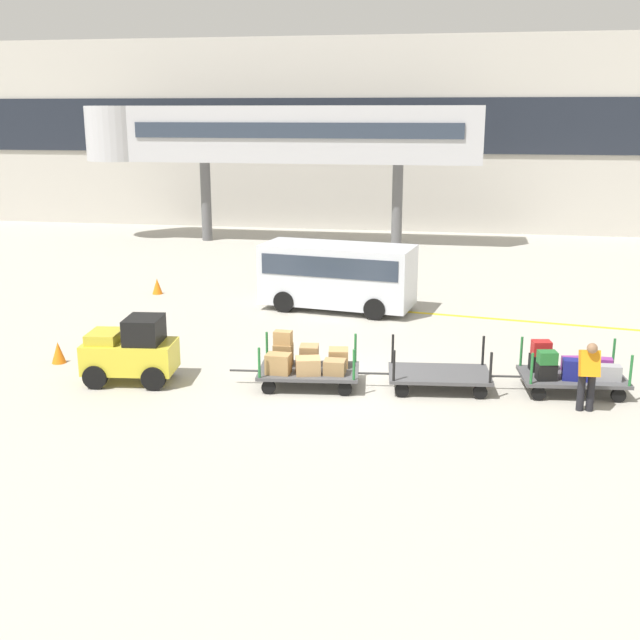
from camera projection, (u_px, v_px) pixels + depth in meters
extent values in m
plane|color=#B2ADA0|center=(331.00, 383.00, 18.53)|extent=(120.00, 120.00, 0.00)
cube|color=yellow|center=(490.00, 318.00, 24.34)|extent=(14.32, 2.32, 0.01)
cube|color=#BCB7AD|center=(411.00, 135.00, 41.99)|extent=(60.86, 2.40, 9.97)
cube|color=#1E232D|center=(410.00, 126.00, 40.68)|extent=(57.82, 0.12, 2.80)
cube|color=#B7B7BC|center=(299.00, 134.00, 37.07)|extent=(17.04, 2.20, 2.60)
cylinder|color=#B7B7BC|center=(117.00, 133.00, 38.63)|extent=(3.00, 3.00, 2.60)
cube|color=#2D3847|center=(294.00, 130.00, 35.94)|extent=(15.34, 0.08, 0.70)
cylinder|color=#59595B|center=(206.00, 201.00, 38.70)|extent=(0.50, 0.50, 3.85)
cylinder|color=#59595B|center=(397.00, 205.00, 37.09)|extent=(0.50, 0.50, 3.85)
cube|color=gold|center=(130.00, 356.00, 18.47)|extent=(2.21, 1.32, 0.70)
cube|color=black|center=(144.00, 330.00, 18.28)|extent=(0.90, 1.07, 0.60)
cube|color=gold|center=(105.00, 337.00, 18.39)|extent=(0.80, 1.01, 0.24)
cylinder|color=black|center=(110.00, 363.00, 19.11)|extent=(0.58, 0.24, 0.56)
cylinder|color=black|center=(95.00, 377.00, 18.10)|extent=(0.58, 0.24, 0.56)
cylinder|color=black|center=(165.00, 364.00, 19.02)|extent=(0.58, 0.24, 0.56)
cylinder|color=black|center=(154.00, 378.00, 18.01)|extent=(0.58, 0.24, 0.56)
cube|color=#4C4C4F|center=(309.00, 371.00, 18.26)|extent=(2.44, 1.64, 0.08)
cylinder|color=#237033|center=(267.00, 346.00, 18.85)|extent=(0.06, 0.06, 0.70)
cylinder|color=#237033|center=(259.00, 363.00, 17.61)|extent=(0.06, 0.06, 0.70)
cylinder|color=#237033|center=(355.00, 348.00, 18.71)|extent=(0.06, 0.06, 0.70)
cylinder|color=#237033|center=(354.00, 365.00, 17.47)|extent=(0.06, 0.06, 0.70)
cylinder|color=black|center=(275.00, 370.00, 18.94)|extent=(0.33, 0.13, 0.32)
cylinder|color=black|center=(269.00, 387.00, 17.79)|extent=(0.33, 0.13, 0.32)
cylinder|color=black|center=(347.00, 372.00, 18.83)|extent=(0.33, 0.13, 0.32)
cylinder|color=black|center=(345.00, 389.00, 17.68)|extent=(0.33, 0.13, 0.32)
cylinder|color=#333333|center=(245.00, 371.00, 18.37)|extent=(0.70, 0.13, 0.05)
cube|color=olive|center=(283.00, 355.00, 18.50)|extent=(0.46, 0.41, 0.52)
cube|color=#A87F4C|center=(278.00, 364.00, 17.93)|extent=(0.56, 0.42, 0.46)
cube|color=#9E7A4C|center=(309.00, 355.00, 18.54)|extent=(0.48, 0.51, 0.47)
cube|color=tan|center=(308.00, 366.00, 17.92)|extent=(0.65, 0.60, 0.37)
cube|color=#A87F4C|center=(338.00, 358.00, 18.45)|extent=(0.51, 0.54, 0.41)
cube|color=#9E7A4C|center=(335.00, 367.00, 17.90)|extent=(0.48, 0.42, 0.33)
cube|color=#A87F4C|center=(283.00, 338.00, 18.39)|extent=(0.42, 0.29, 0.32)
cube|color=#4C4C4F|center=(439.00, 374.00, 18.06)|extent=(2.44, 1.64, 0.08)
cylinder|color=black|center=(393.00, 349.00, 18.65)|extent=(0.06, 0.06, 0.70)
cylinder|color=black|center=(394.00, 366.00, 17.41)|extent=(0.06, 0.06, 0.70)
cylinder|color=black|center=(483.00, 350.00, 18.51)|extent=(0.06, 0.06, 0.70)
cylinder|color=black|center=(491.00, 368.00, 17.27)|extent=(0.06, 0.06, 0.70)
cylinder|color=black|center=(400.00, 373.00, 18.74)|extent=(0.33, 0.13, 0.32)
cylinder|color=black|center=(402.00, 390.00, 17.59)|extent=(0.33, 0.13, 0.32)
cylinder|color=black|center=(474.00, 375.00, 18.63)|extent=(0.33, 0.13, 0.32)
cylinder|color=black|center=(480.00, 392.00, 17.48)|extent=(0.33, 0.13, 0.32)
cylinder|color=#333333|center=(374.00, 373.00, 18.17)|extent=(0.70, 0.13, 0.05)
cube|color=#4C4C4F|center=(573.00, 377.00, 17.86)|extent=(2.44, 1.64, 0.08)
cylinder|color=#237033|center=(521.00, 351.00, 18.45)|extent=(0.06, 0.06, 0.70)
cylinder|color=#237033|center=(532.00, 369.00, 17.21)|extent=(0.06, 0.06, 0.70)
cylinder|color=#237033|center=(614.00, 353.00, 18.31)|extent=(0.06, 0.06, 0.70)
cylinder|color=#237033|center=(631.00, 371.00, 17.07)|extent=(0.06, 0.06, 0.70)
cylinder|color=black|center=(528.00, 376.00, 18.54)|extent=(0.33, 0.13, 0.32)
cylinder|color=black|center=(538.00, 393.00, 17.40)|extent=(0.33, 0.13, 0.32)
cylinder|color=black|center=(603.00, 378.00, 18.43)|extent=(0.33, 0.13, 0.32)
cylinder|color=black|center=(618.00, 395.00, 17.28)|extent=(0.33, 0.13, 0.32)
cylinder|color=#333333|center=(505.00, 376.00, 17.97)|extent=(0.70, 0.13, 0.05)
cube|color=black|center=(540.00, 363.00, 18.15)|extent=(0.52, 0.45, 0.37)
cube|color=black|center=(546.00, 371.00, 17.52)|extent=(0.48, 0.38, 0.38)
cube|color=#8C338C|center=(571.00, 364.00, 18.08)|extent=(0.45, 0.36, 0.34)
cube|color=navy|center=(575.00, 370.00, 17.50)|extent=(0.57, 0.34, 0.46)
cube|color=#8C338C|center=(599.00, 365.00, 18.04)|extent=(0.58, 0.28, 0.33)
cube|color=#99999E|center=(607.00, 373.00, 17.50)|extent=(0.60, 0.33, 0.34)
cube|color=red|center=(541.00, 348.00, 18.06)|extent=(0.47, 0.40, 0.33)
cube|color=#236B2D|center=(547.00, 357.00, 17.44)|extent=(0.46, 0.39, 0.28)
cylinder|color=black|center=(581.00, 392.00, 16.75)|extent=(0.16, 0.16, 0.82)
cylinder|color=black|center=(591.00, 392.00, 16.73)|extent=(0.16, 0.16, 0.82)
cube|color=orange|center=(590.00, 363.00, 16.47)|extent=(0.42, 0.44, 0.61)
sphere|color=#8C6647|center=(592.00, 348.00, 16.26)|extent=(0.22, 0.22, 0.22)
cube|color=silver|center=(338.00, 274.00, 25.19)|extent=(5.03, 2.61, 1.90)
cube|color=#2D3847|center=(338.00, 262.00, 25.08)|extent=(4.66, 2.59, 0.64)
cylinder|color=black|center=(284.00, 301.00, 25.06)|extent=(0.71, 0.34, 0.68)
cylinder|color=black|center=(375.00, 309.00, 24.12)|extent=(0.71, 0.34, 0.68)
cone|color=orange|center=(58.00, 352.00, 19.97)|extent=(0.36, 0.36, 0.55)
cone|color=orange|center=(157.00, 286.00, 27.57)|extent=(0.36, 0.36, 0.55)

